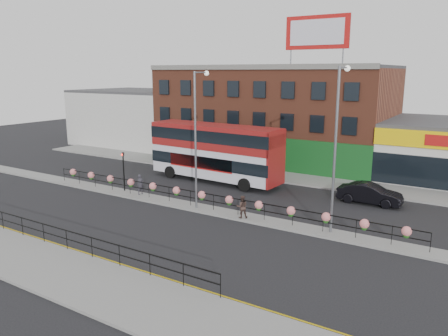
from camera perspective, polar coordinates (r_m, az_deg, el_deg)
The scene contains 18 objects.
ground at distance 31.56m, azimuth -2.90°, elevation -5.44°, with size 120.00×120.00×0.00m, color black.
south_pavement at distance 23.41m, azimuth -20.34°, elevation -12.63°, with size 60.00×4.00×0.15m, color gray.
north_pavement at distance 41.58m, azimuth 6.58°, elevation -0.99°, with size 60.00×4.00×0.15m, color gray.
median at distance 31.54m, azimuth -2.90°, elevation -5.31°, with size 60.00×1.60×0.15m, color gray.
yellow_line_inner at distance 24.75m, azimuth -16.07°, elevation -11.09°, with size 60.00×0.10×0.01m, color gold.
yellow_line_outer at distance 24.64m, azimuth -16.39°, elevation -11.22°, with size 60.00×0.10×0.01m, color gold.
brick_building at distance 49.57m, azimuth 6.52°, elevation 7.10°, with size 25.00×12.21×10.30m.
warehouse_west at distance 61.20m, azimuth -10.97°, elevation 6.58°, with size 15.50×12.00×7.30m.
billboard at distance 42.38m, azimuth 12.06°, elevation 16.93°, with size 6.00×0.29×4.40m.
median_railing at distance 31.25m, azimuth -2.92°, elevation -3.61°, with size 30.04×0.56×1.23m.
south_railing at distance 25.62m, azimuth -19.91°, elevation -8.25°, with size 20.04×0.05×1.12m.
double_decker_bus at distance 38.88m, azimuth -1.17°, elevation 2.76°, with size 12.77×3.72×5.11m.
car at distance 34.46m, azimuth 18.49°, elevation -3.20°, with size 4.70×1.71×1.54m, color black.
pedestrian_a at distance 35.23m, azimuth -10.87°, elevation -2.12°, with size 0.52×0.66×1.61m, color #2F2E36.
pedestrian_b at distance 29.13m, azimuth 2.37°, elevation -5.07°, with size 0.95×0.92×1.54m, color #412E28.
lamp_column_west at distance 30.54m, azimuth -3.50°, elevation 5.21°, with size 0.35×1.69×9.62m.
lamp_column_east at distance 26.43m, azimuth 14.57°, elevation 4.09°, with size 0.36×1.74×9.91m.
traffic_light_median at distance 36.24m, azimuth -13.02°, elevation 0.64°, with size 0.15×0.28×3.65m.
Camera 1 is at (17.23, -24.60, 9.70)m, focal length 35.00 mm.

